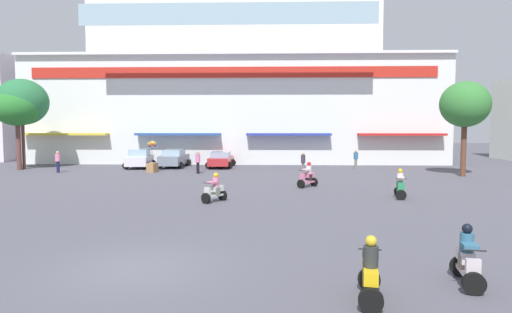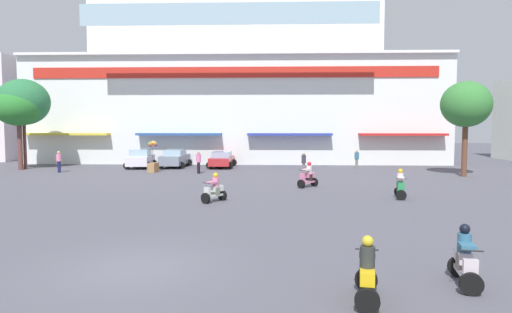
{
  "view_description": "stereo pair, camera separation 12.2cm",
  "coord_description": "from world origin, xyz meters",
  "px_view_note": "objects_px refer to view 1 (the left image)",
  "views": [
    {
      "loc": [
        3.61,
        -11.73,
        3.89
      ],
      "look_at": [
        2.79,
        12.82,
        2.06
      ],
      "focal_mm": 31.78,
      "sensor_mm": 36.0,
      "label": 1
    },
    {
      "loc": [
        3.73,
        -11.72,
        3.89
      ],
      "look_at": [
        2.79,
        12.82,
        2.06
      ],
      "focal_mm": 31.78,
      "sensor_mm": 36.0,
      "label": 2
    }
  ],
  "objects_px": {
    "plaza_tree_2": "(22,102)",
    "parked_car_0": "(140,159)",
    "parked_car_2": "(221,159)",
    "plaza_tree_0": "(17,107)",
    "pedestrian_2": "(198,161)",
    "scooter_rider_0": "(400,186)",
    "pedestrian_1": "(356,158)",
    "scooter_rider_1": "(308,177)",
    "pedestrian_0": "(303,162)",
    "scooter_rider_4": "(215,190)",
    "scooter_rider_2": "(467,260)",
    "scooter_rider_3": "(370,274)",
    "balloon_vendor_cart": "(152,158)",
    "pedestrian_3": "(58,160)",
    "parked_car_1": "(174,158)",
    "plaza_tree_1": "(465,105)"
  },
  "relations": [
    {
      "from": "plaza_tree_2",
      "to": "parked_car_0",
      "type": "xyz_separation_m",
      "value": [
        9.35,
        1.5,
        -4.79
      ]
    },
    {
      "from": "parked_car_2",
      "to": "plaza_tree_0",
      "type": "bearing_deg",
      "value": -170.82
    },
    {
      "from": "parked_car_0",
      "to": "pedestrian_2",
      "type": "height_order",
      "value": "pedestrian_2"
    },
    {
      "from": "parked_car_2",
      "to": "scooter_rider_0",
      "type": "relative_size",
      "value": 2.89
    },
    {
      "from": "parked_car_2",
      "to": "plaza_tree_2",
      "type": "bearing_deg",
      "value": -172.34
    },
    {
      "from": "parked_car_2",
      "to": "pedestrian_1",
      "type": "height_order",
      "value": "pedestrian_1"
    },
    {
      "from": "parked_car_0",
      "to": "scooter_rider_1",
      "type": "distance_m",
      "value": 17.72
    },
    {
      "from": "plaza_tree_0",
      "to": "scooter_rider_1",
      "type": "distance_m",
      "value": 25.33
    },
    {
      "from": "parked_car_2",
      "to": "pedestrian_0",
      "type": "xyz_separation_m",
      "value": [
        6.78,
        -5.48,
        0.26
      ]
    },
    {
      "from": "scooter_rider_4",
      "to": "pedestrian_2",
      "type": "xyz_separation_m",
      "value": [
        -2.84,
        12.39,
        0.39
      ]
    },
    {
      "from": "scooter_rider_2",
      "to": "scooter_rider_3",
      "type": "distance_m",
      "value": 2.78
    },
    {
      "from": "pedestrian_0",
      "to": "pedestrian_2",
      "type": "height_order",
      "value": "pedestrian_2"
    },
    {
      "from": "plaza_tree_0",
      "to": "parked_car_0",
      "type": "height_order",
      "value": "plaza_tree_0"
    },
    {
      "from": "plaza_tree_0",
      "to": "parked_car_2",
      "type": "relative_size",
      "value": 1.53
    },
    {
      "from": "plaza_tree_2",
      "to": "scooter_rider_2",
      "type": "height_order",
      "value": "plaza_tree_2"
    },
    {
      "from": "scooter_rider_0",
      "to": "balloon_vendor_cart",
      "type": "height_order",
      "value": "balloon_vendor_cart"
    },
    {
      "from": "pedestrian_3",
      "to": "balloon_vendor_cart",
      "type": "bearing_deg",
      "value": 3.02
    },
    {
      "from": "scooter_rider_2",
      "to": "pedestrian_3",
      "type": "height_order",
      "value": "pedestrian_3"
    },
    {
      "from": "parked_car_2",
      "to": "pedestrian_1",
      "type": "xyz_separation_m",
      "value": [
        11.59,
        -0.74,
        0.2
      ]
    },
    {
      "from": "scooter_rider_2",
      "to": "plaza_tree_2",
      "type": "bearing_deg",
      "value": 133.99
    },
    {
      "from": "pedestrian_2",
      "to": "scooter_rider_4",
      "type": "bearing_deg",
      "value": -77.09
    },
    {
      "from": "scooter_rider_1",
      "to": "pedestrian_3",
      "type": "distance_m",
      "value": 20.32
    },
    {
      "from": "parked_car_0",
      "to": "scooter_rider_0",
      "type": "xyz_separation_m",
      "value": [
        18.04,
        -15.2,
        -0.17
      ]
    },
    {
      "from": "scooter_rider_2",
      "to": "balloon_vendor_cart",
      "type": "distance_m",
      "value": 28.09
    },
    {
      "from": "parked_car_0",
      "to": "pedestrian_1",
      "type": "bearing_deg",
      "value": -0.12
    },
    {
      "from": "plaza_tree_0",
      "to": "scooter_rider_3",
      "type": "height_order",
      "value": "plaza_tree_0"
    },
    {
      "from": "parked_car_0",
      "to": "scooter_rider_0",
      "type": "height_order",
      "value": "parked_car_0"
    },
    {
      "from": "parked_car_1",
      "to": "parked_car_2",
      "type": "height_order",
      "value": "parked_car_1"
    },
    {
      "from": "scooter_rider_1",
      "to": "scooter_rider_2",
      "type": "xyz_separation_m",
      "value": [
        2.49,
        -16.47,
        -0.04
      ]
    },
    {
      "from": "balloon_vendor_cart",
      "to": "parked_car_0",
      "type": "bearing_deg",
      "value": 119.84
    },
    {
      "from": "parked_car_0",
      "to": "pedestrian_3",
      "type": "distance_m",
      "value": 6.6
    },
    {
      "from": "scooter_rider_1",
      "to": "plaza_tree_2",
      "type": "bearing_deg",
      "value": 156.73
    },
    {
      "from": "plaza_tree_2",
      "to": "pedestrian_0",
      "type": "distance_m",
      "value": 23.81
    },
    {
      "from": "parked_car_0",
      "to": "scooter_rider_0",
      "type": "bearing_deg",
      "value": -40.11
    },
    {
      "from": "scooter_rider_2",
      "to": "pedestrian_3",
      "type": "bearing_deg",
      "value": 131.8
    },
    {
      "from": "parked_car_0",
      "to": "pedestrian_3",
      "type": "height_order",
      "value": "pedestrian_3"
    },
    {
      "from": "parked_car_0",
      "to": "balloon_vendor_cart",
      "type": "distance_m",
      "value": 4.08
    },
    {
      "from": "parked_car_1",
      "to": "scooter_rider_3",
      "type": "height_order",
      "value": "parked_car_1"
    },
    {
      "from": "plaza_tree_1",
      "to": "scooter_rider_4",
      "type": "distance_m",
      "value": 20.71
    },
    {
      "from": "plaza_tree_0",
      "to": "scooter_rider_4",
      "type": "bearing_deg",
      "value": -39.04
    },
    {
      "from": "parked_car_2",
      "to": "scooter_rider_0",
      "type": "distance_m",
      "value": 19.37
    },
    {
      "from": "parked_car_1",
      "to": "pedestrian_0",
      "type": "distance_m",
      "value": 12.18
    },
    {
      "from": "parked_car_0",
      "to": "scooter_rider_1",
      "type": "relative_size",
      "value": 2.6
    },
    {
      "from": "scooter_rider_1",
      "to": "scooter_rider_2",
      "type": "distance_m",
      "value": 16.66
    },
    {
      "from": "pedestrian_2",
      "to": "scooter_rider_1",
      "type": "bearing_deg",
      "value": -42.27
    },
    {
      "from": "plaza_tree_0",
      "to": "pedestrian_1",
      "type": "xyz_separation_m",
      "value": [
        28.07,
        1.92,
        -4.26
      ]
    },
    {
      "from": "plaza_tree_0",
      "to": "balloon_vendor_cart",
      "type": "height_order",
      "value": "plaza_tree_0"
    },
    {
      "from": "plaza_tree_0",
      "to": "scooter_rider_3",
      "type": "distance_m",
      "value": 35.76
    },
    {
      "from": "balloon_vendor_cart",
      "to": "scooter_rider_3",
      "type": "bearing_deg",
      "value": -65.64
    },
    {
      "from": "plaza_tree_2",
      "to": "balloon_vendor_cart",
      "type": "xyz_separation_m",
      "value": [
        11.37,
        -2.03,
        -4.46
      ]
    }
  ]
}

